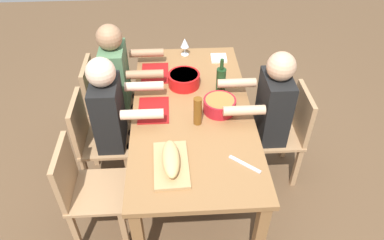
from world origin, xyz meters
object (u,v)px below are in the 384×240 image
Objects in this scene: dining_table at (192,117)px; wine_bottle at (221,79)px; serving_bowl_fruit at (220,104)px; cutting_board at (171,164)px; diner_near_left at (121,79)px; wine_glass at (185,43)px; chair_near_center at (95,138)px; chair_far_center at (286,130)px; beer_bottle at (198,111)px; chair_near_right at (85,188)px; napkin_stack at (219,58)px; diner_near_center at (115,116)px; serving_bowl_greens at (184,79)px; diner_far_center at (268,110)px; chair_near_left at (104,99)px; bread_loaf at (171,159)px.

wine_bottle is (-0.23, 0.24, 0.19)m from dining_table.
serving_bowl_fruit is 0.65m from cutting_board.
diner_near_left is 7.23× the size of wine_glass.
serving_bowl_fruit is 0.61× the size of cutting_board.
chair_near_center is 1.03m from serving_bowl_fruit.
chair_far_center is 3.86× the size of beer_bottle.
chair_near_right reaches higher than dining_table.
cutting_board is 1.39m from wine_glass.
chair_near_right is 2.93× the size of wine_bottle.
wine_bottle reaches higher than wine_glass.
napkin_stack is at bearing 174.84° from wine_bottle.
diner_near_center is (0.00, 0.18, 0.21)m from chair_near_center.
serving_bowl_greens is 0.49m from beer_bottle.
chair_far_center is at bearing 90.00° from diner_far_center.
chair_near_center is 0.51m from chair_near_left.
cutting_board is 0.06m from bread_loaf.
wine_bottle is (-0.23, 0.83, 0.15)m from diner_near_center.
wine_glass reaches higher than dining_table.
diner_near_left reaches higher than wine_bottle.
wine_glass reaches higher than chair_near_left.
wine_glass is (-0.81, -0.61, 0.16)m from diner_far_center.
diner_near_left reaches higher than serving_bowl_fruit.
dining_table is 7.56× the size of serving_bowl_fruit.
diner_near_center is 1.41× the size of chair_far_center.
diner_near_center and diner_near_left have the same top height.
serving_bowl_greens is at bearing -171.68° from dining_table.
wine_glass is at bearing -178.71° from dining_table.
cutting_board is (0.57, -0.94, 0.27)m from chair_far_center.
chair_near_left reaches higher than serving_bowl_fruit.
diner_near_center is at bearing -92.32° from serving_bowl_fruit.
serving_bowl_greens is (-0.32, -0.64, 0.10)m from diner_far_center.
diner_far_center reaches higher than chair_near_center.
beer_bottle is at bearing 153.99° from bread_loaf.
diner_near_left is 3.75× the size of bread_loaf.
diner_far_center is at bearing 90.00° from dining_table.
chair_far_center is (0.51, 1.54, 0.00)m from chair_near_left.
chair_near_left reaches higher than cutting_board.
diner_near_center is 8.57× the size of napkin_stack.
diner_near_center is 1.00m from wine_glass.
diner_near_center is at bearing -143.35° from bread_loaf.
dining_table is 1.53× the size of diner_near_left.
wine_bottle reaches higher than chair_near_center.
chair_far_center is at bearing 44.33° from wine_glass.
beer_bottle is (0.67, 0.62, 0.15)m from diner_near_left.
chair_far_center is at bearing 90.00° from diner_near_center.
bread_loaf is at bearing 36.65° from diner_near_center.
diner_far_center is 4.14× the size of wine_bottle.
diner_near_center is 0.71m from cutting_board.
chair_near_right reaches higher than napkin_stack.
bread_loaf reaches higher than dining_table.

